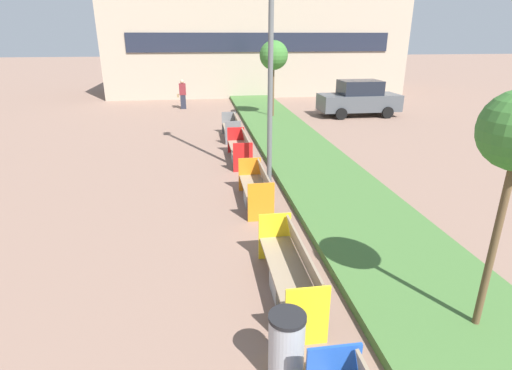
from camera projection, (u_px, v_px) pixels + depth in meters
The scene contains 11 objects.
planter_grass_strip at pixel (333, 188), 11.11m from camera, with size 2.80×120.00×0.18m.
building_backdrop at pixel (255, 46), 29.63m from camera, with size 20.82×6.83×6.61m.
bench_yellow_frame at pixel (290, 274), 6.59m from camera, with size 0.65×2.41×0.94m.
bench_orange_frame at pixel (256, 191), 10.16m from camera, with size 0.65×2.04×0.94m.
bench_red_frame at pixel (240, 151), 13.66m from camera, with size 0.65×2.31×0.94m.
bench_grey_frame at pixel (232, 130), 16.69m from camera, with size 0.65×2.05×0.94m.
litter_bin at pixel (286, 348), 4.90m from camera, with size 0.46×0.46×0.97m.
street_lamp_post at pixel (271, 4), 10.12m from camera, with size 0.24×0.44×8.86m.
sapling_tree_far at pixel (274, 56), 19.57m from camera, with size 1.40×1.40×3.86m.
pedestrian_walking at pixel (183, 94), 23.29m from camera, with size 0.53×0.24×1.69m.
parked_car_distant at pixel (359, 99), 21.24m from camera, with size 4.21×2.00×1.86m.
Camera 1 is at (-0.44, 2.05, 4.09)m, focal length 28.00 mm.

